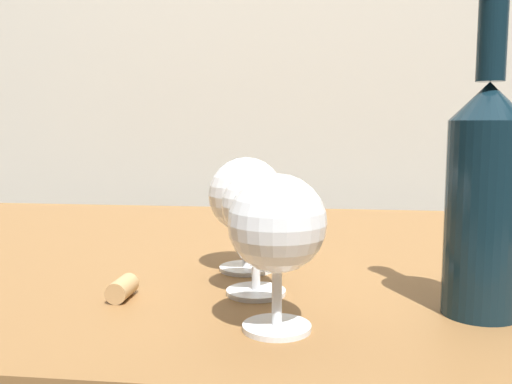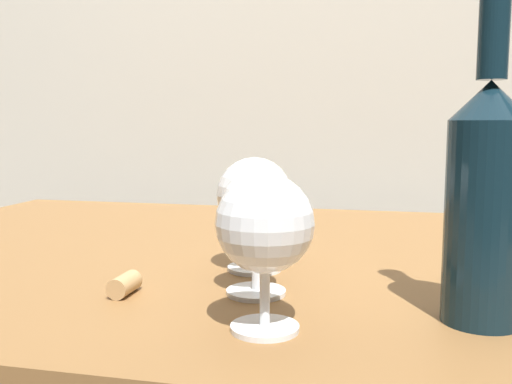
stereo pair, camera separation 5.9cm
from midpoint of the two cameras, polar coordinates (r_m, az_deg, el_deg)
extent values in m
cube|color=brown|center=(0.81, 2.80, -7.04)|extent=(1.28, 0.83, 0.03)
cylinder|color=brown|center=(1.46, -18.78, -16.52)|extent=(0.06, 0.06, 0.72)
cylinder|color=white|center=(0.51, 4.28, -13.56)|extent=(0.06, 0.06, 0.00)
cylinder|color=white|center=(0.50, 4.31, -9.92)|extent=(0.01, 0.01, 0.06)
sphere|color=white|center=(0.49, 4.38, -3.21)|extent=(0.09, 0.09, 0.09)
ellipsoid|color=gold|center=(0.49, 4.38, -3.25)|extent=(0.08, 0.08, 0.04)
cylinder|color=white|center=(0.61, 2.80, -10.07)|extent=(0.06, 0.06, 0.00)
cylinder|color=white|center=(0.60, 2.82, -6.77)|extent=(0.01, 0.01, 0.07)
sphere|color=white|center=(0.59, 2.85, -1.35)|extent=(0.07, 0.07, 0.07)
ellipsoid|color=maroon|center=(0.59, 2.85, -1.74)|extent=(0.06, 0.06, 0.02)
cylinder|color=white|center=(0.70, 2.25, -7.71)|extent=(0.07, 0.07, 0.00)
cylinder|color=white|center=(0.70, 2.26, -5.15)|extent=(0.01, 0.01, 0.06)
sphere|color=white|center=(0.69, 2.28, -0.29)|extent=(0.09, 0.09, 0.09)
ellipsoid|color=maroon|center=(0.69, 2.28, -0.83)|extent=(0.08, 0.08, 0.03)
cylinder|color=#0F232D|center=(0.56, 24.91, -2.92)|extent=(0.07, 0.07, 0.18)
cone|color=#0F232D|center=(0.55, 25.50, 8.37)|extent=(0.07, 0.07, 0.03)
cylinder|color=#0F232D|center=(0.55, 25.81, 14.06)|extent=(0.03, 0.03, 0.08)
cylinder|color=tan|center=(0.61, -10.46, -9.21)|extent=(0.02, 0.04, 0.02)
camera|label=1|loc=(0.03, -87.14, 0.35)|focal=39.63mm
camera|label=2|loc=(0.03, 92.86, -0.35)|focal=39.63mm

